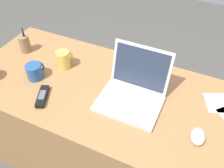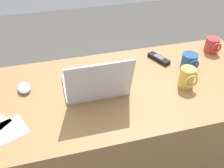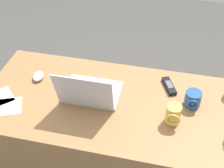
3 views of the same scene
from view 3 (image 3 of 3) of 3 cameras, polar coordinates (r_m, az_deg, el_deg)
name	(u,v)px [view 3 (image 3 of 3)]	position (r m, az deg, el deg)	size (l,w,h in m)	color
desk	(118,143)	(1.97, 1.20, -11.09)	(1.58, 0.71, 0.72)	#9E7042
laptop	(90,92)	(1.69, -4.23, -1.53)	(0.32, 0.30, 0.25)	silver
computer_mouse	(38,76)	(1.90, -13.70, 1.44)	(0.07, 0.10, 0.03)	silver
coffee_mug_tall	(173,115)	(1.59, 11.43, -5.68)	(0.08, 0.09, 0.11)	#E0BC4C
coffee_mug_spare	(193,99)	(1.71, 14.95, -2.77)	(0.09, 0.10, 0.09)	#26518C
cordless_phone	(169,86)	(1.82, 10.69, -0.36)	(0.10, 0.15, 0.03)	black
paper_note_near_laptop	(2,97)	(1.85, -19.98, -2.25)	(0.14, 0.11, 0.00)	white
paper_note_left	(7,107)	(1.77, -19.10, -4.05)	(0.15, 0.13, 0.00)	white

